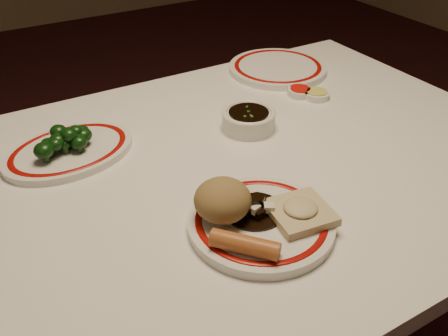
% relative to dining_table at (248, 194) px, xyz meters
% --- Properties ---
extents(dining_table, '(1.20, 0.90, 0.75)m').
position_rel_dining_table_xyz_m(dining_table, '(0.00, 0.00, 0.00)').
color(dining_table, white).
rests_on(dining_table, ground).
extents(main_plate, '(0.32, 0.32, 0.02)m').
position_rel_dining_table_xyz_m(main_plate, '(-0.10, -0.19, 0.10)').
color(main_plate, silver).
rests_on(main_plate, dining_table).
extents(rice_mound, '(0.09, 0.09, 0.07)m').
position_rel_dining_table_xyz_m(rice_mound, '(-0.15, -0.15, 0.14)').
color(rice_mound, olive).
rests_on(rice_mound, main_plate).
extents(spring_roll, '(0.09, 0.10, 0.03)m').
position_rel_dining_table_xyz_m(spring_roll, '(-0.17, -0.24, 0.12)').
color(spring_roll, '#B3622C').
rests_on(spring_roll, main_plate).
extents(fried_wonton, '(0.11, 0.11, 0.03)m').
position_rel_dining_table_xyz_m(fried_wonton, '(-0.04, -0.22, 0.12)').
color(fried_wonton, '#C3B589').
rests_on(fried_wonton, main_plate).
extents(stirfry_heap, '(0.10, 0.10, 0.03)m').
position_rel_dining_table_xyz_m(stirfry_heap, '(-0.11, -0.17, 0.12)').
color(stirfry_heap, black).
rests_on(stirfry_heap, main_plate).
extents(broccoli_plate, '(0.30, 0.27, 0.02)m').
position_rel_dining_table_xyz_m(broccoli_plate, '(-0.31, 0.20, 0.10)').
color(broccoli_plate, silver).
rests_on(broccoli_plate, dining_table).
extents(broccoli_pile, '(0.12, 0.08, 0.05)m').
position_rel_dining_table_xyz_m(broccoli_pile, '(-0.31, 0.19, 0.13)').
color(broccoli_pile, '#23471C').
rests_on(broccoli_pile, broccoli_plate).
extents(soy_bowl, '(0.12, 0.12, 0.04)m').
position_rel_dining_table_xyz_m(soy_bowl, '(0.06, 0.10, 0.11)').
color(soy_bowl, silver).
rests_on(soy_bowl, dining_table).
extents(sweet_sour_dish, '(0.06, 0.06, 0.02)m').
position_rel_dining_table_xyz_m(sweet_sour_dish, '(0.27, 0.18, 0.10)').
color(sweet_sour_dish, silver).
rests_on(sweet_sour_dish, dining_table).
extents(mustard_dish, '(0.06, 0.06, 0.02)m').
position_rel_dining_table_xyz_m(mustard_dish, '(0.29, 0.14, 0.10)').
color(mustard_dish, silver).
rests_on(mustard_dish, dining_table).
extents(far_plate, '(0.32, 0.32, 0.02)m').
position_rel_dining_table_xyz_m(far_plate, '(0.31, 0.33, 0.10)').
color(far_plate, silver).
rests_on(far_plate, dining_table).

